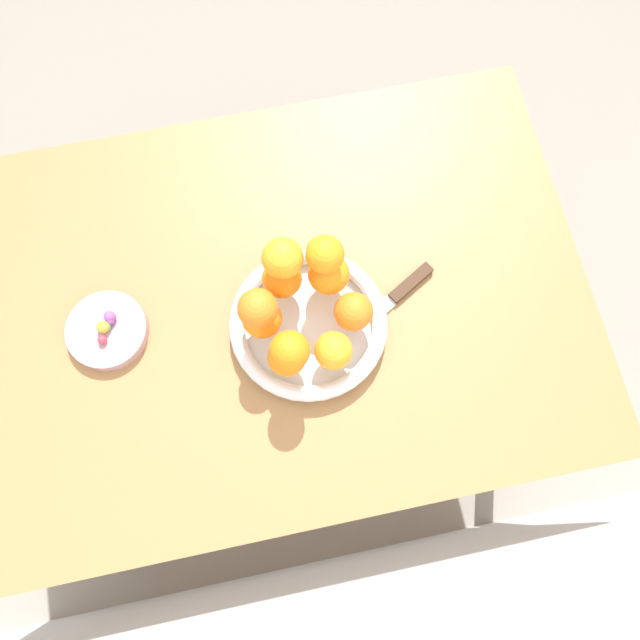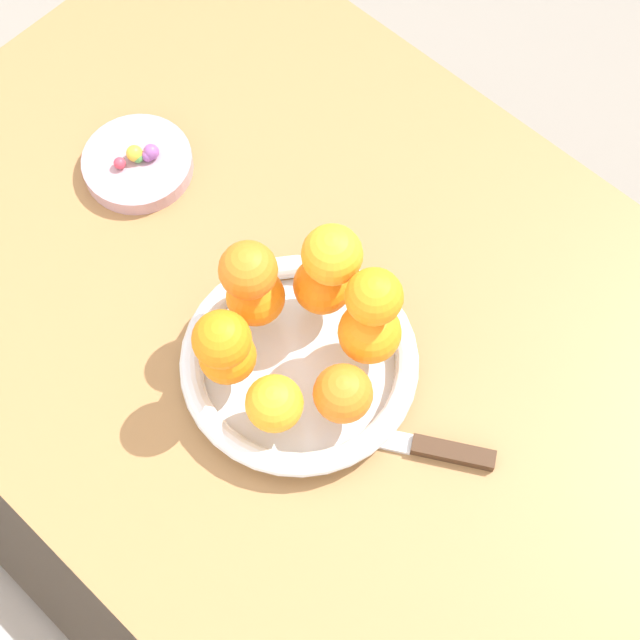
# 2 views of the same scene
# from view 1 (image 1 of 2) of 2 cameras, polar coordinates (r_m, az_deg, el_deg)

# --- Properties ---
(ground_plane) EXTENTS (6.00, 6.00, 0.00)m
(ground_plane) POSITION_cam_1_polar(r_m,az_deg,el_deg) (1.79, -2.86, -5.90)
(ground_plane) COLOR gray
(dining_table) EXTENTS (1.10, 0.76, 0.74)m
(dining_table) POSITION_cam_1_polar(r_m,az_deg,el_deg) (1.16, -4.40, 0.32)
(dining_table) COLOR #9E7042
(dining_table) RESTS_ON ground_plane
(fruit_bowl) EXTENTS (0.26, 0.26, 0.04)m
(fruit_bowl) POSITION_cam_1_polar(r_m,az_deg,el_deg) (1.03, -1.06, -0.37)
(fruit_bowl) COLOR silver
(fruit_bowl) RESTS_ON dining_table
(candy_dish) EXTENTS (0.14, 0.14, 0.02)m
(candy_dish) POSITION_cam_1_polar(r_m,az_deg,el_deg) (1.10, -18.85, -1.03)
(candy_dish) COLOR #B28C99
(candy_dish) RESTS_ON dining_table
(orange_0) EXTENTS (0.06, 0.06, 0.06)m
(orange_0) POSITION_cam_1_polar(r_m,az_deg,el_deg) (1.01, -3.50, 3.79)
(orange_0) COLOR orange
(orange_0) RESTS_ON fruit_bowl
(orange_1) EXTENTS (0.06, 0.06, 0.06)m
(orange_1) POSITION_cam_1_polar(r_m,az_deg,el_deg) (0.99, -5.32, 0.15)
(orange_1) COLOR orange
(orange_1) RESTS_ON fruit_bowl
(orange_2) EXTENTS (0.06, 0.06, 0.06)m
(orange_2) POSITION_cam_1_polar(r_m,az_deg,el_deg) (0.97, -3.04, -3.39)
(orange_2) COLOR orange
(orange_2) RESTS_ON fruit_bowl
(orange_3) EXTENTS (0.06, 0.06, 0.06)m
(orange_3) POSITION_cam_1_polar(r_m,az_deg,el_deg) (0.97, 1.23, -2.81)
(orange_3) COLOR orange
(orange_3) RESTS_ON fruit_bowl
(orange_4) EXTENTS (0.06, 0.06, 0.06)m
(orange_4) POSITION_cam_1_polar(r_m,az_deg,el_deg) (0.99, 3.07, 0.78)
(orange_4) COLOR orange
(orange_4) RESTS_ON fruit_bowl
(orange_5) EXTENTS (0.07, 0.07, 0.07)m
(orange_5) POSITION_cam_1_polar(r_m,az_deg,el_deg) (1.01, 0.79, 4.28)
(orange_5) COLOR orange
(orange_5) RESTS_ON fruit_bowl
(orange_6) EXTENTS (0.06, 0.06, 0.06)m
(orange_6) POSITION_cam_1_polar(r_m,az_deg,el_deg) (0.93, -5.71, 1.05)
(orange_6) COLOR orange
(orange_6) RESTS_ON orange_1
(orange_7) EXTENTS (0.06, 0.06, 0.06)m
(orange_7) POSITION_cam_1_polar(r_m,az_deg,el_deg) (0.91, -2.78, -2.82)
(orange_7) COLOR orange
(orange_7) RESTS_ON orange_2
(orange_8) EXTENTS (0.06, 0.06, 0.06)m
(orange_8) POSITION_cam_1_polar(r_m,az_deg,el_deg) (0.95, -3.44, 5.66)
(orange_8) COLOR orange
(orange_8) RESTS_ON orange_0
(orange_9) EXTENTS (0.06, 0.06, 0.06)m
(orange_9) POSITION_cam_1_polar(r_m,az_deg,el_deg) (0.95, 0.45, 6.02)
(orange_9) COLOR orange
(orange_9) RESTS_ON orange_5
(candy_ball_0) EXTENTS (0.02, 0.02, 0.02)m
(candy_ball_0) POSITION_cam_1_polar(r_m,az_deg,el_deg) (1.08, -18.63, -0.04)
(candy_ball_0) COLOR #8C4C99
(candy_ball_0) RESTS_ON candy_dish
(candy_ball_1) EXTENTS (0.02, 0.02, 0.02)m
(candy_ball_1) POSITION_cam_1_polar(r_m,az_deg,el_deg) (1.08, -19.12, -0.74)
(candy_ball_1) COLOR #4C9947
(candy_ball_1) RESTS_ON candy_dish
(candy_ball_2) EXTENTS (0.02, 0.02, 0.02)m
(candy_ball_2) POSITION_cam_1_polar(r_m,az_deg,el_deg) (1.08, -18.67, 0.28)
(candy_ball_2) COLOR #8C4C99
(candy_ball_2) RESTS_ON candy_dish
(candy_ball_3) EXTENTS (0.01, 0.01, 0.01)m
(candy_ball_3) POSITION_cam_1_polar(r_m,az_deg,el_deg) (1.08, -18.94, -0.49)
(candy_ball_3) COLOR #4C9947
(candy_ball_3) RESTS_ON candy_dish
(candy_ball_4) EXTENTS (0.02, 0.02, 0.02)m
(candy_ball_4) POSITION_cam_1_polar(r_m,az_deg,el_deg) (1.08, -19.22, -0.75)
(candy_ball_4) COLOR gold
(candy_ball_4) RESTS_ON candy_dish
(candy_ball_5) EXTENTS (0.01, 0.01, 0.01)m
(candy_ball_5) POSITION_cam_1_polar(r_m,az_deg,el_deg) (1.08, -19.30, -1.73)
(candy_ball_5) COLOR #C6384C
(candy_ball_5) RESTS_ON candy_dish
(knife) EXTENTS (0.24, 0.15, 0.01)m
(knife) POSITION_cam_1_polar(r_m,az_deg,el_deg) (1.07, 5.96, 1.30)
(knife) COLOR #3F2819
(knife) RESTS_ON dining_table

